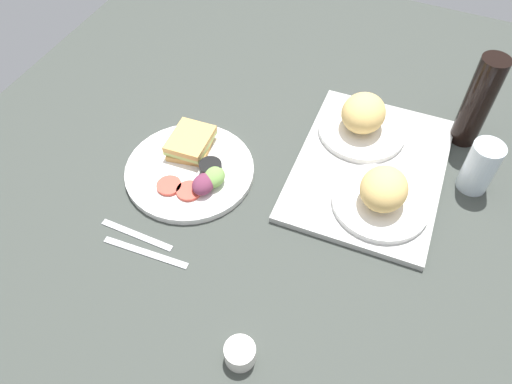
{
  "coord_description": "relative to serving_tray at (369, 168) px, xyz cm",
  "views": [
    {
      "loc": [
        64.22,
        30.26,
        88.5
      ],
      "look_at": [
        2.0,
        3.0,
        4.0
      ],
      "focal_mm": 35.23,
      "sensor_mm": 36.0,
      "label": 1
    }
  ],
  "objects": [
    {
      "name": "knife",
      "position": [
        40.47,
        -36.04,
        -0.55
      ],
      "size": [
        2.51,
        19.05,
        0.5
      ],
      "primitive_type": "cube",
      "rotation": [
        0.0,
        0.0,
        1.63
      ],
      "color": "#B7B7BC",
      "rests_on": "ground_plane"
    },
    {
      "name": "bread_plate_near",
      "position": [
        -10.41,
        -5.34,
        4.49
      ],
      "size": [
        21.3,
        21.3,
        9.64
      ],
      "color": "white",
      "rests_on": "serving_tray"
    },
    {
      "name": "ground_plane",
      "position": [
        17.51,
        -23.35,
        -2.3
      ],
      "size": [
        190.0,
        150.0,
        3.0
      ],
      "primitive_type": "cube",
      "color": "#383D38"
    },
    {
      "name": "fork",
      "position": [
        37.47,
        -40.04,
        -0.55
      ],
      "size": [
        1.61,
        17.02,
        0.5
      ],
      "primitive_type": "cube",
      "rotation": [
        0.0,
        0.0,
        1.56
      ],
      "color": "#B7B7BC",
      "rests_on": "ground_plane"
    },
    {
      "name": "soda_bottle",
      "position": [
        -19.53,
        18.21,
        11.02
      ],
      "size": [
        6.4,
        6.4,
        23.64
      ],
      "primitive_type": "cylinder",
      "color": "black",
      "rests_on": "ground_plane"
    },
    {
      "name": "bread_plate_far",
      "position": [
        10.06,
        4.92,
        4.25
      ],
      "size": [
        21.2,
        21.2,
        9.29
      ],
      "color": "white",
      "rests_on": "serving_tray"
    },
    {
      "name": "serving_tray",
      "position": [
        0.0,
        0.0,
        0.0
      ],
      "size": [
        46.08,
        34.49,
        1.6
      ],
      "primitive_type": "cube",
      "rotation": [
        0.0,
        0.0,
        0.03
      ],
      "color": "#B2B2AD",
      "rests_on": "ground_plane"
    },
    {
      "name": "espresso_cup",
      "position": [
        52.56,
        -8.94,
        1.2
      ],
      "size": [
        5.6,
        5.6,
        4.0
      ],
      "primitive_type": "cylinder",
      "color": "silver",
      "rests_on": "ground_plane"
    },
    {
      "name": "drinking_glass",
      "position": [
        -4.98,
        22.57,
        5.53
      ],
      "size": [
        6.91,
        6.91,
        12.65
      ],
      "primitive_type": "cylinder",
      "color": "silver",
      "rests_on": "ground_plane"
    },
    {
      "name": "plate_with_salad",
      "position": [
        16.82,
        -37.63,
        0.86
      ],
      "size": [
        29.81,
        29.81,
        5.4
      ],
      "color": "white",
      "rests_on": "ground_plane"
    }
  ]
}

